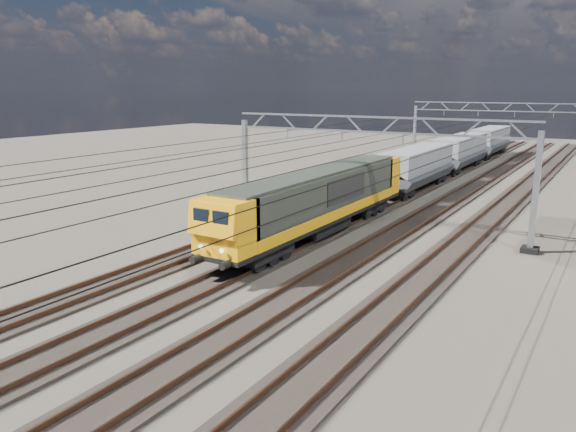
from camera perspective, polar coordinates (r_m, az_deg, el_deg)
The scene contains 12 objects.
ground at distance 32.31m, azimuth 5.38°, elevation -2.92°, with size 160.00×160.00×0.00m, color black.
track_outer_west at distance 35.23m, azimuth -3.42°, elevation -1.43°, with size 2.60×140.00×0.30m.
track_loco at distance 33.18m, azimuth 2.27°, elevation -2.32°, with size 2.60×140.00×0.30m.
track_inner_east at distance 31.51m, azimuth 8.65°, elevation -3.30°, with size 2.60×140.00×0.30m.
track_outer_east at distance 30.28m, azimuth 15.66°, elevation -4.32°, with size 2.60×140.00×0.30m.
catenary_gantry_mid at distance 35.08m, azimuth 8.39°, elevation 4.78°, with size 19.90×0.90×7.11m.
catenary_gantry_far at distance 69.50m, azimuth 20.26°, elevation 8.13°, with size 19.90×0.90×7.11m.
overhead_wires at distance 38.57m, azimuth 10.85°, elevation 8.18°, with size 12.03×140.00×0.53m.
locomotive at distance 33.55m, azimuth 3.16°, elevation 1.79°, with size 2.76×21.10×3.62m.
hopper_wagon_lead at distance 49.67m, azimuth 12.91°, elevation 5.03°, with size 3.38×13.00×3.25m.
hopper_wagon_mid at distance 63.21m, azimuth 17.07°, elevation 6.43°, with size 3.38×13.00×3.25m.
hopper_wagon_third at distance 76.99m, azimuth 19.76°, elevation 7.31°, with size 3.38×13.00×3.25m.
Camera 1 is at (13.51, -28.00, 8.82)m, focal length 35.00 mm.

